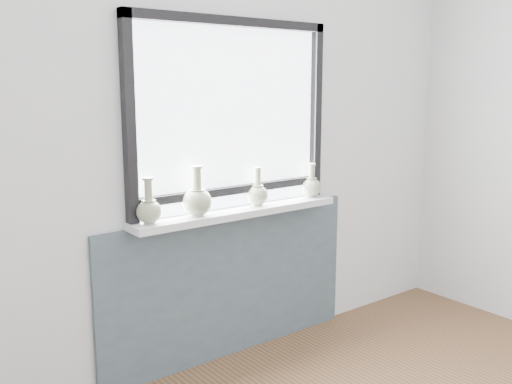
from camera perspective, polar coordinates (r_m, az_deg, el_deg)
back_wall at (r=3.24m, az=-2.80°, el=5.55°), size 3.60×0.02×2.60m
apron_panel at (r=3.41m, az=-2.38°, el=-9.21°), size 1.70×0.03×0.86m
windowsill at (r=3.23m, az=-1.73°, el=-2.02°), size 1.32×0.18×0.04m
window at (r=3.20m, az=-2.45°, el=8.02°), size 1.30×0.06×1.05m
vase_a at (r=2.92m, az=-10.65°, el=-1.67°), size 0.13×0.13×0.23m
vase_b at (r=3.05m, az=-5.90°, el=-0.78°), size 0.16×0.16×0.27m
vase_c at (r=3.30m, az=0.15°, el=-0.14°), size 0.13×0.13×0.22m
vase_d at (r=3.56m, az=5.55°, el=0.59°), size 0.13×0.13×0.21m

